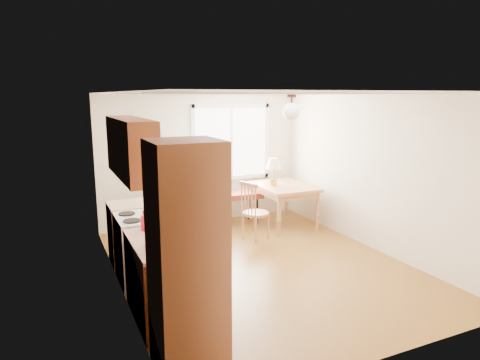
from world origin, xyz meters
TOP-DOWN VIEW (x-y plane):
  - room_shell at (0.00, 0.00)m, footprint 4.60×5.60m
  - kitchen_run at (-1.72, -0.63)m, footprint 0.65×3.40m
  - window_unit at (0.60, 2.47)m, footprint 1.64×0.05m
  - pendant_light at (0.70, 0.40)m, footprint 0.26×0.26m
  - refrigerator at (-0.34, 1.83)m, footprint 0.65×0.68m
  - bench at (0.30, 2.06)m, footprint 1.42×0.64m
  - dining_table at (1.30, 1.60)m, footprint 0.97×1.28m
  - chair at (0.37, 1.07)m, footprint 0.49×0.49m
  - table_lamp at (1.10, 1.65)m, footprint 0.30×0.30m
  - coffee_maker at (-1.72, -1.00)m, footprint 0.21×0.25m
  - kettle at (-1.75, -0.40)m, footprint 0.12×0.12m

SIDE VIEW (x-z plane):
  - bench at x=0.30m, z-range 0.25..0.89m
  - chair at x=0.37m, z-range 0.08..1.10m
  - dining_table at x=1.30m, z-range 0.29..1.09m
  - refrigerator at x=-0.34m, z-range 0.00..1.54m
  - kitchen_run at x=-1.72m, z-range -0.26..1.94m
  - kettle at x=-1.75m, z-range 0.88..1.11m
  - coffee_maker at x=-1.72m, z-range 0.85..1.20m
  - table_lamp at x=1.10m, z-range 0.91..1.43m
  - room_shell at x=0.00m, z-range -0.06..2.56m
  - window_unit at x=0.60m, z-range 0.79..2.31m
  - pendant_light at x=0.70m, z-range 2.04..2.44m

